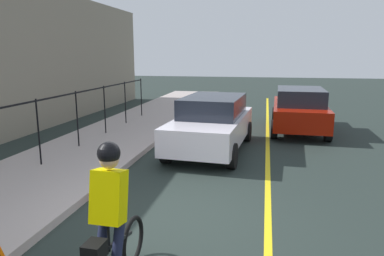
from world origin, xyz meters
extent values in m
plane|color=#222C28|center=(0.00, 0.00, 0.00)|extent=(80.00, 80.00, 0.00)
cube|color=yellow|center=(0.00, -1.60, 0.00)|extent=(36.00, 0.12, 0.01)
cube|color=#A89B96|center=(0.00, 3.40, 0.07)|extent=(40.00, 3.20, 0.15)
cylinder|color=black|center=(1.91, 3.80, 0.95)|extent=(0.04, 0.04, 1.60)
cylinder|color=black|center=(3.74, 3.80, 0.95)|extent=(0.04, 0.04, 1.60)
cylinder|color=black|center=(5.57, 3.80, 0.95)|extent=(0.04, 0.04, 1.60)
cylinder|color=black|center=(7.40, 3.80, 0.95)|extent=(0.04, 0.04, 1.60)
cylinder|color=black|center=(9.23, 3.80, 0.95)|extent=(0.04, 0.04, 1.60)
cube|color=black|center=(1.00, 3.80, 1.70)|extent=(16.46, 0.04, 0.04)
torus|color=black|center=(-1.42, 0.19, 0.33)|extent=(0.66, 0.08, 0.66)
cube|color=black|center=(-1.95, 0.20, 0.58)|extent=(0.93, 0.07, 0.24)
cylinder|color=black|center=(-2.10, 0.21, 0.73)|extent=(0.03, 0.03, 0.35)
cube|color=#E7D500|center=(-2.05, 0.21, 1.21)|extent=(0.35, 0.37, 0.63)
sphere|color=tan|center=(-2.00, 0.21, 1.62)|extent=(0.22, 0.22, 0.22)
sphere|color=black|center=(-2.00, 0.21, 1.70)|extent=(0.26, 0.26, 0.26)
cylinder|color=#191E38|center=(-2.06, 0.31, 0.68)|extent=(0.34, 0.13, 0.65)
cylinder|color=#191E38|center=(-2.07, 0.11, 0.68)|extent=(0.34, 0.13, 0.65)
cube|color=black|center=(-2.42, 0.22, 0.75)|extent=(0.25, 0.21, 0.18)
cube|color=#961405|center=(7.96, -2.70, 0.67)|extent=(4.45, 1.92, 0.70)
cube|color=#1E232D|center=(7.76, -2.69, 1.30)|extent=(2.51, 1.65, 0.56)
cylinder|color=black|center=(9.48, -1.89, 0.32)|extent=(0.65, 0.24, 0.64)
cylinder|color=black|center=(9.44, -3.59, 0.32)|extent=(0.65, 0.24, 0.64)
cylinder|color=black|center=(6.49, -1.81, 0.32)|extent=(0.65, 0.24, 0.64)
cylinder|color=black|center=(6.45, -3.51, 0.32)|extent=(0.65, 0.24, 0.64)
cube|color=white|center=(4.54, 0.02, 0.67)|extent=(4.52, 2.11, 0.70)
cube|color=#1E232D|center=(4.74, 0.00, 1.30)|extent=(2.57, 1.76, 0.56)
cylinder|color=black|center=(2.98, -0.72, 0.32)|extent=(0.65, 0.27, 0.64)
cylinder|color=black|center=(3.11, 0.97, 0.32)|extent=(0.65, 0.27, 0.64)
cylinder|color=black|center=(5.97, -0.94, 0.32)|extent=(0.65, 0.27, 0.64)
cylinder|color=black|center=(6.09, 0.76, 0.32)|extent=(0.65, 0.27, 0.64)
cone|color=#EB540A|center=(0.44, 1.42, 0.27)|extent=(0.36, 0.36, 0.54)
camera|label=1|loc=(-5.60, -1.47, 2.77)|focal=33.84mm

